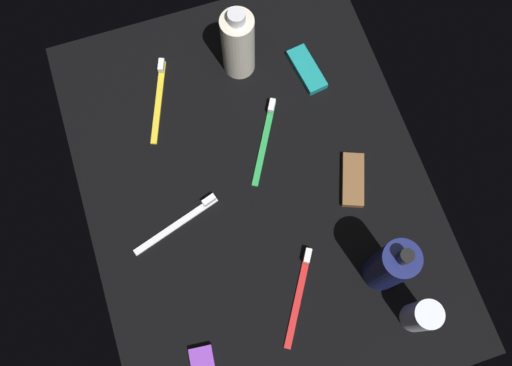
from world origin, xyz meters
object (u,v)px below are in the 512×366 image
Objects in this scene: snack_bar_teal at (307,69)px; snack_bar_brown at (353,180)px; toothbrush_red at (300,291)px; deodorant_stick at (421,316)px; bodywash_bottle at (238,44)px; toothbrush_white at (181,221)px; lotion_bottle at (390,266)px; toothbrush_green at (265,137)px; toothbrush_yellow at (159,96)px.

snack_bar_teal is 24.78cm from snack_bar_brown.
deodorant_stick is at bearing 58.97° from toothbrush_red.
bodywash_bottle is 1.01× the size of toothbrush_white.
lotion_bottle is 34.30cm from toothbrush_green.
snack_bar_teal is at bearing 158.70° from toothbrush_red.
deodorant_stick is at bearing 49.33° from toothbrush_white.
deodorant_stick is at bearing -6.76° from snack_bar_teal.
lotion_bottle reaches higher than toothbrush_yellow.
deodorant_stick is at bearing 13.80° from bodywash_bottle.
snack_bar_brown is at bearing -177.70° from deodorant_stick.
snack_bar_teal is at bearing 131.75° from toothbrush_green.
deodorant_stick is 20.96cm from toothbrush_red.
snack_bar_teal is (3.68, 30.01, 0.14)cm from toothbrush_yellow.
snack_bar_brown is at bearing 23.20° from bodywash_bottle.
snack_bar_teal is (5.53, 12.59, -7.32)cm from bodywash_bottle.
deodorant_stick is at bearing 23.83° from snack_bar_brown.
toothbrush_yellow is (1.85, -17.43, -7.46)cm from bodywash_bottle.
toothbrush_white is at bearing -122.70° from lotion_bottle.
lotion_bottle is 19.50cm from snack_bar_brown.
toothbrush_red is 1.53× the size of snack_bar_brown.
bodywash_bottle is 1.03× the size of toothbrush_yellow.
toothbrush_red is (-10.57, -17.57, -4.30)cm from deodorant_stick.
toothbrush_white is at bearing -5.97° from toothbrush_yellow.
bodywash_bottle is 1.70× the size of snack_bar_teal.
toothbrush_white is 23.05cm from toothbrush_green.
deodorant_stick is 0.62× the size of toothbrush_red.
deodorant_stick reaches higher than snack_bar_teal.
lotion_bottle is 38.26cm from toothbrush_white.
toothbrush_green is (16.76, 0.01, -7.46)cm from bodywash_bottle.
snack_bar_brown is at bearing -7.47° from snack_bar_teal.
bodywash_bottle is at bearing 175.73° from toothbrush_red.
toothbrush_yellow is at bearing 174.03° from toothbrush_white.
deodorant_stick is 0.57× the size of toothbrush_yellow.
bodywash_bottle is 19.05cm from toothbrush_yellow.
toothbrush_yellow is at bearing -150.42° from deodorant_stick.
toothbrush_yellow is at bearing -105.41° from snack_bar_teal.
toothbrush_white is 1.02× the size of toothbrush_yellow.
deodorant_stick is 52.00cm from snack_bar_teal.
lotion_bottle is at bearing 84.66° from toothbrush_red.
toothbrush_green is 0.94× the size of toothbrush_yellow.
snack_bar_brown is (-16.46, 16.49, 0.14)cm from toothbrush_red.
toothbrush_green reaches higher than snack_bar_brown.
snack_bar_teal is at bearing -178.35° from deodorant_stick.
toothbrush_yellow is (-46.32, -28.79, -7.83)cm from lotion_bottle.
lotion_bottle is 1.85× the size of snack_bar_brown.
toothbrush_white reaches higher than snack_bar_teal.
toothbrush_white is at bearing -61.01° from toothbrush_green.
toothbrush_white is (-20.23, -31.52, -7.83)cm from lotion_bottle.
deodorant_stick is (57.35, 14.08, -3.16)cm from bodywash_bottle.
toothbrush_green is (-31.40, -11.36, -7.83)cm from lotion_bottle.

